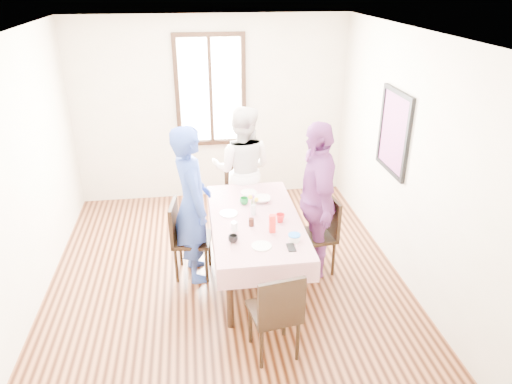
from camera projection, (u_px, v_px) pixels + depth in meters
ground at (226, 275)px, 5.52m from camera, size 4.50×4.50×0.00m
back_wall at (211, 111)px, 6.98m from camera, size 4.00×0.00×4.00m
right_wall at (405, 158)px, 5.21m from camera, size 0.00×4.50×4.50m
window_frame at (211, 91)px, 6.83m from camera, size 1.02×0.06×1.62m
window_pane at (211, 91)px, 6.84m from camera, size 0.90×0.02×1.50m
art_poster at (394, 132)px, 5.39m from camera, size 0.04×0.76×0.96m
dining_table at (255, 248)px, 5.34m from camera, size 0.84×1.74×0.75m
tablecloth at (255, 219)px, 5.18m from camera, size 0.96×1.86×0.01m
chair_left at (192, 239)px, 5.37m from camera, size 0.47×0.47×0.91m
chair_right at (315, 235)px, 5.45m from camera, size 0.47×0.47×0.91m
chair_far at (243, 197)px, 6.38m from camera, size 0.47×0.47×0.91m
chair_near at (274, 311)px, 4.23m from camera, size 0.48×0.48×0.91m
person_left at (192, 204)px, 5.18m from camera, size 0.54×0.72×1.79m
person_far at (243, 170)px, 6.20m from camera, size 0.97×0.85×1.70m
person_right at (316, 200)px, 5.25m from camera, size 0.52×1.09×1.81m
mug_black at (233, 239)px, 4.70m from camera, size 0.13×0.13×0.08m
mug_flag at (280, 218)px, 5.08m from camera, size 0.13×0.13×0.09m
mug_green at (244, 201)px, 5.48m from camera, size 0.14×0.14×0.08m
serving_bowl at (261, 199)px, 5.55m from camera, size 0.23×0.23×0.05m
juice_carton at (272, 224)px, 4.87m from camera, size 0.06×0.06×0.19m
butter_tub at (294, 238)px, 4.73m from camera, size 0.12×0.12×0.06m
jam_jar at (251, 222)px, 5.01m from camera, size 0.06×0.06×0.08m
drinking_glass at (235, 226)px, 4.91m from camera, size 0.07×0.07×0.10m
smartphone at (291, 247)px, 4.62m from camera, size 0.08×0.16×0.01m
flower_vase at (253, 210)px, 5.23m from camera, size 0.06×0.06×0.12m
plate_left at (229, 213)px, 5.27m from camera, size 0.20×0.20×0.01m
plate_far at (249, 192)px, 5.77m from camera, size 0.20×0.20×0.01m
plate_near at (262, 246)px, 4.64m from camera, size 0.20×0.20×0.01m
butter_lid at (294, 235)px, 4.72m from camera, size 0.12×0.12×0.01m
flower_bunch at (253, 201)px, 5.18m from camera, size 0.09×0.09×0.10m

